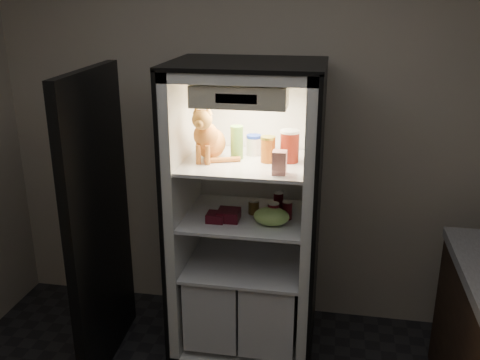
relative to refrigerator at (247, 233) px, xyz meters
The scene contains 16 objects.
room_shell 1.61m from the refrigerator, 90.00° to the right, with size 3.60×3.60×3.60m.
refrigerator is the anchor object (origin of this frame).
fridge_door 0.92m from the refrigerator, 158.53° to the right, with size 0.11×0.87×1.85m.
tabby_cat 0.67m from the refrigerator, 162.57° to the right, with size 0.30×0.34×0.36m.
parmesan_shaker 0.60m from the refrigerator, 164.32° to the right, with size 0.08×0.08×0.20m.
mayo_tub 0.57m from the refrigerator, 70.94° to the left, with size 0.09×0.09×0.13m.
salsa_jar 0.59m from the refrigerator, 22.40° to the right, with size 0.09×0.09×0.16m.
pepper_jar 0.65m from the refrigerator, ahead, with size 0.11×0.11×0.19m.
cream_carton 0.66m from the refrigerator, 49.59° to the right, with size 0.08×0.08×0.13m, color silver.
soda_can_a 0.29m from the refrigerator, 19.94° to the left, with size 0.06×0.06×0.11m.
soda_can_b 0.34m from the refrigerator, 15.96° to the right, with size 0.06×0.06×0.11m.
soda_can_c 0.32m from the refrigerator, 38.92° to the right, with size 0.07×0.07×0.13m.
condiment_jar 0.20m from the refrigerator, 31.46° to the right, with size 0.07×0.07×0.09m.
grape_bag 0.32m from the refrigerator, 45.42° to the right, with size 0.21×0.16×0.11m, color #85B353.
berry_box_left 0.30m from the refrigerator, 130.41° to the right, with size 0.11×0.11×0.05m, color #550E1C.
berry_box_right 0.25m from the refrigerator, 118.89° to the right, with size 0.13×0.13×0.07m, color #550E1C.
Camera 1 is at (0.52, -1.69, 2.23)m, focal length 40.00 mm.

